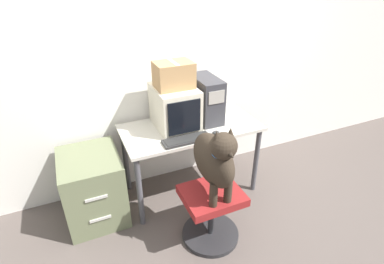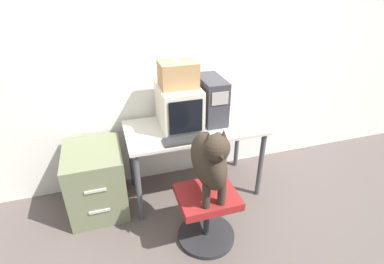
{
  "view_description": "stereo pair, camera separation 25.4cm",
  "coord_description": "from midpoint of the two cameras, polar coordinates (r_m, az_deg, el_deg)",
  "views": [
    {
      "loc": [
        -1.01,
        -2.0,
        2.11
      ],
      "look_at": [
        -0.12,
        0.03,
        0.87
      ],
      "focal_mm": 28.0,
      "sensor_mm": 36.0,
      "label": 1
    },
    {
      "loc": [
        -0.77,
        -2.09,
        2.11
      ],
      "look_at": [
        -0.12,
        0.03,
        0.87
      ],
      "focal_mm": 28.0,
      "sensor_mm": 36.0,
      "label": 2
    }
  ],
  "objects": [
    {
      "name": "ground_plane",
      "position": [
        3.07,
        4.74,
        -14.43
      ],
      "size": [
        12.0,
        12.0,
        0.0
      ],
      "primitive_type": "plane",
      "color": "#564C47"
    },
    {
      "name": "wall_back",
      "position": [
        3.01,
        0.68,
        13.48
      ],
      "size": [
        8.0,
        0.05,
        2.6
      ],
      "color": "white",
      "rests_on": "ground_plane"
    },
    {
      "name": "desk",
      "position": [
        2.92,
        2.95,
        -0.7
      ],
      "size": [
        1.32,
        0.65,
        0.76
      ],
      "color": "beige",
      "rests_on": "ground_plane"
    },
    {
      "name": "crt_monitor",
      "position": [
        2.8,
        0.1,
        4.78
      ],
      "size": [
        0.37,
        0.47,
        0.39
      ],
      "color": "beige",
      "rests_on": "desk"
    },
    {
      "name": "pc_tower",
      "position": [
        2.92,
        6.23,
        6.09
      ],
      "size": [
        0.21,
        0.43,
        0.43
      ],
      "color": "#333338",
      "rests_on": "desk"
    },
    {
      "name": "keyboard",
      "position": [
        2.62,
        1.89,
        -1.51
      ],
      "size": [
        0.43,
        0.14,
        0.03
      ],
      "color": "#2D2D2D",
      "rests_on": "desk"
    },
    {
      "name": "computer_mouse",
      "position": [
        2.73,
        7.62,
        -0.43
      ],
      "size": [
        0.07,
        0.05,
        0.03
      ],
      "color": "#333333",
      "rests_on": "desk"
    },
    {
      "name": "office_chair",
      "position": [
        2.63,
        5.69,
        -15.33
      ],
      "size": [
        0.5,
        0.5,
        0.5
      ],
      "color": "#262628",
      "rests_on": "ground_plane"
    },
    {
      "name": "dog",
      "position": [
        2.25,
        6.61,
        -5.42
      ],
      "size": [
        0.23,
        0.55,
        0.65
      ],
      "color": "#33281E",
      "rests_on": "office_chair"
    },
    {
      "name": "filing_cabinet",
      "position": [
        2.98,
        -15.43,
        -8.91
      ],
      "size": [
        0.52,
        0.62,
        0.66
      ],
      "color": "#6B7251",
      "rests_on": "ground_plane"
    },
    {
      "name": "cardboard_box",
      "position": [
        2.69,
        0.08,
        10.87
      ],
      "size": [
        0.33,
        0.25,
        0.23
      ],
      "color": "#A87F51",
      "rests_on": "crt_monitor"
    }
  ]
}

